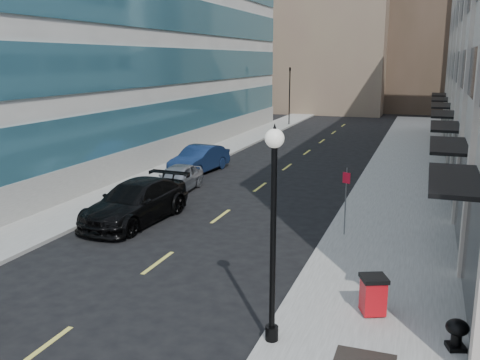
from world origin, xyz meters
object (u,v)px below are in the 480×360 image
Objects in this scene: car_silver_sedan at (177,178)px; car_blue_sedan at (199,159)px; urn_planter at (457,331)px; trash_bin at (373,294)px; sign_post at (346,193)px; traffic_signal at (290,71)px; car_black_pickup at (136,202)px; lamppost at (273,218)px.

car_blue_sedan is at bearing 97.80° from car_silver_sedan.
car_blue_sedan is 6.61× the size of urn_planter.
urn_planter is (14.40, -17.50, -0.22)m from car_blue_sedan.
trash_bin is 0.41× the size of sign_post.
traffic_signal reaches higher than car_silver_sedan.
car_black_pickup is 12.17m from trash_bin.
traffic_signal is 36.37m from car_black_pickup.
traffic_signal reaches higher than trash_bin.
sign_post is 8.78m from urn_planter.
car_silver_sedan is 10.78m from sign_post.
sign_post is (10.54, -9.71, 1.03)m from car_blue_sedan.
car_black_pickup is 1.44× the size of car_silver_sedan.
lamppost is at bearing -54.41° from car_blue_sedan.
lamppost reaches higher than car_blue_sedan.
car_silver_sedan reaches higher than trash_bin.
car_blue_sedan reaches higher than car_silver_sedan.
sign_post is (8.94, 0.82, 0.98)m from car_black_pickup.
car_blue_sedan is 14.37m from sign_post.
sign_post is (0.44, 8.85, -1.46)m from lamppost.
car_black_pickup is at bearing 128.63° from trash_bin.
car_black_pickup is at bearing -86.34° from traffic_signal.
lamppost is (10.80, -44.00, -2.39)m from traffic_signal.
car_blue_sedan is 1.86× the size of sign_post.
traffic_signal is 1.14× the size of car_black_pickup.
traffic_signal is at bearing 109.38° from urn_planter.
car_black_pickup is at bearing -74.33° from car_blue_sedan.
trash_bin reaches higher than urn_planter.
car_blue_sedan is at bearing 155.68° from sign_post.
car_silver_sedan is (1.62, -30.44, -4.99)m from traffic_signal.
car_black_pickup is 11.94m from lamppost.
traffic_signal reaches higher than car_black_pickup.
car_black_pickup is 5.55× the size of trash_bin.
urn_planter is at bearing 13.87° from lamppost.
trash_bin is 1.45× the size of urn_planter.
car_silver_sedan is 0.85× the size of car_blue_sedan.
car_blue_sedan is (-1.60, 10.53, -0.06)m from car_black_pickup.
urn_planter is at bearing -45.31° from sign_post.
traffic_signal is 2.58× the size of sign_post.
car_silver_sedan is at bearing 172.22° from sign_post.
trash_bin is (11.39, -11.31, 0.02)m from car_silver_sedan.
traffic_signal is 1.64× the size of car_silver_sedan.
urn_planter is (15.10, -42.94, -5.11)m from traffic_signal.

